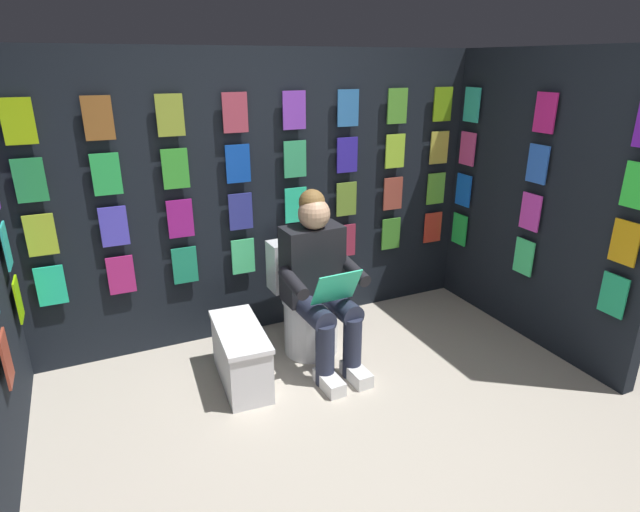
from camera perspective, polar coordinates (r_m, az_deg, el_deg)
The scene contains 6 objects.
ground_plane at distance 2.83m, azimuth 8.11°, elevation -23.29°, with size 30.00×30.00×0.00m, color #B2A899.
display_wall_back at distance 3.83m, azimuth -6.11°, elevation 6.52°, with size 3.46×0.14×2.05m.
display_wall_left at distance 3.99m, azimuth 23.15°, elevation 5.55°, with size 0.14×1.80×2.05m.
toilet at distance 3.71m, azimuth -1.55°, elevation -5.42°, with size 0.41×0.56×0.77m.
person_reading at distance 3.41m, azimuth 0.03°, elevation -2.79°, with size 0.54×0.69×1.19m.
comic_longbox_near at distance 3.41m, azimuth -8.70°, elevation -10.76°, with size 0.32×0.66×0.39m.
Camera 1 is at (1.18, 1.68, 1.96)m, focal length 29.03 mm.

